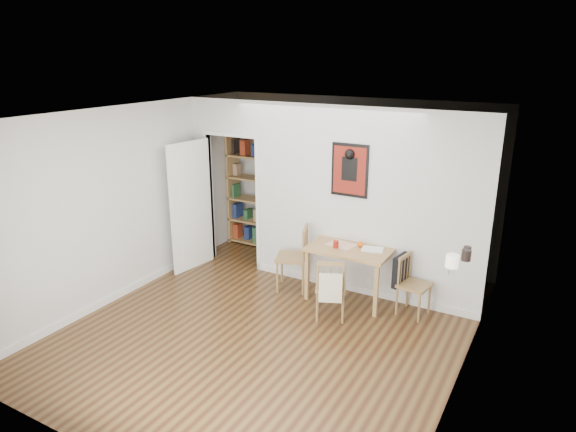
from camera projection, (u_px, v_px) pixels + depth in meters
The scene contains 15 objects.
ground at pixel (274, 324), 6.44m from camera, with size 5.20×5.20×0.00m, color brown.
room_shell at pixel (329, 200), 7.11m from camera, with size 5.20×5.20×5.20m.
dining_table at pixel (350, 254), 6.89m from camera, with size 1.11×0.71×0.76m.
chair_left at pixel (292, 258), 7.26m from camera, with size 0.60×0.60×0.95m.
chair_right at pixel (413, 285), 6.56m from camera, with size 0.51×0.46×0.80m.
chair_front at pixel (331, 287), 6.48m from camera, with size 0.55×0.57×0.83m.
bookshelf at pixel (252, 189), 8.86m from camera, with size 0.85×0.34×2.02m.
fireplace at pixel (460, 312), 5.45m from camera, with size 0.45×1.25×1.16m.
red_glass at pixel (336, 244), 6.84m from camera, with size 0.08×0.08×0.10m, color maroon.
orange_fruit at pixel (360, 244), 6.87m from camera, with size 0.08×0.08×0.08m, color #D6510B.
placemat at pixel (341, 245), 6.96m from camera, with size 0.36×0.27×0.00m, color beige.
notebook at pixel (372, 249), 6.78m from camera, with size 0.28×0.20×0.01m, color white.
mantel_lamp at pixel (452, 262), 5.03m from camera, with size 0.13×0.13×0.20m.
ceramic_jar_a at pixel (466, 255), 5.38m from camera, with size 0.10×0.10×0.12m, color black.
ceramic_jar_b at pixel (467, 251), 5.51m from camera, with size 0.08×0.08×0.10m, color black.
Camera 1 is at (2.95, -4.90, 3.25)m, focal length 32.00 mm.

